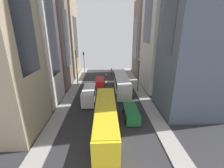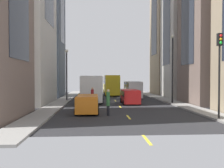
% 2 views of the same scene
% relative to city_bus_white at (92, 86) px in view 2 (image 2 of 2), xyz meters
% --- Properties ---
extents(ground_plane, '(40.10, 40.10, 0.00)m').
position_rel_city_bus_white_xyz_m(ground_plane, '(3.13, 0.23, -2.01)').
color(ground_plane, '#28282B').
extents(sidewalk_west, '(2.02, 44.00, 0.15)m').
position_rel_city_bus_white_xyz_m(sidewalk_west, '(-3.90, 0.23, -1.93)').
color(sidewalk_west, gray).
rests_on(sidewalk_west, ground).
extents(sidewalk_east, '(2.02, 44.00, 0.15)m').
position_rel_city_bus_white_xyz_m(sidewalk_east, '(10.17, 0.23, -1.93)').
color(sidewalk_east, gray).
rests_on(sidewalk_east, ground).
extents(lane_stripe_0, '(0.16, 2.00, 0.01)m').
position_rel_city_bus_white_xyz_m(lane_stripe_0, '(3.13, -20.77, -2.00)').
color(lane_stripe_0, yellow).
rests_on(lane_stripe_0, ground).
extents(lane_stripe_1, '(0.16, 2.00, 0.01)m').
position_rel_city_bus_white_xyz_m(lane_stripe_1, '(3.13, -13.77, -2.00)').
color(lane_stripe_1, yellow).
rests_on(lane_stripe_1, ground).
extents(lane_stripe_2, '(0.16, 2.00, 0.01)m').
position_rel_city_bus_white_xyz_m(lane_stripe_2, '(3.13, -6.77, -2.00)').
color(lane_stripe_2, yellow).
rests_on(lane_stripe_2, ground).
extents(lane_stripe_3, '(0.16, 2.00, 0.01)m').
position_rel_city_bus_white_xyz_m(lane_stripe_3, '(3.13, 0.23, -2.00)').
color(lane_stripe_3, yellow).
rests_on(lane_stripe_3, ground).
extents(lane_stripe_4, '(0.16, 2.00, 0.01)m').
position_rel_city_bus_white_xyz_m(lane_stripe_4, '(3.13, 7.23, -2.00)').
color(lane_stripe_4, yellow).
rests_on(lane_stripe_4, ground).
extents(lane_stripe_5, '(0.16, 2.00, 0.01)m').
position_rel_city_bus_white_xyz_m(lane_stripe_5, '(3.13, 14.23, -2.00)').
color(lane_stripe_5, yellow).
rests_on(lane_stripe_5, ground).
extents(lane_stripe_6, '(0.16, 2.00, 0.01)m').
position_rel_city_bus_white_xyz_m(lane_stripe_6, '(3.13, 21.23, -2.00)').
color(lane_stripe_6, yellow).
rests_on(lane_stripe_6, ground).
extents(building_east_2, '(7.55, 7.03, 22.82)m').
position_rel_city_bus_white_xyz_m(building_east_2, '(15.12, 4.32, 9.41)').
color(building_east_2, beige).
rests_on(building_east_2, ground).
extents(building_east_3, '(8.04, 7.58, 33.17)m').
position_rel_city_bus_white_xyz_m(building_east_3, '(15.36, 12.41, 14.58)').
color(building_east_3, tan).
rests_on(building_east_3, ground).
extents(city_bus_white, '(2.80, 11.01, 3.35)m').
position_rel_city_bus_white_xyz_m(city_bus_white, '(0.00, 0.00, 0.00)').
color(city_bus_white, silver).
rests_on(city_bus_white, ground).
extents(streetcar_yellow, '(2.70, 12.38, 3.59)m').
position_rel_city_bus_white_xyz_m(streetcar_yellow, '(3.27, 13.30, 0.12)').
color(streetcar_yellow, yellow).
rests_on(streetcar_yellow, ground).
extents(delivery_van_white, '(2.26, 6.09, 2.58)m').
position_rel_city_bus_white_xyz_m(delivery_van_white, '(6.19, 4.45, -0.49)').
color(delivery_van_white, white).
rests_on(delivery_van_white, ground).
extents(car_green_0, '(2.05, 4.55, 1.55)m').
position_rel_city_bus_white_xyz_m(car_green_0, '(-0.32, 10.34, -1.09)').
color(car_green_0, '#1E7238').
rests_on(car_green_0, ground).
extents(car_orange_1, '(2.03, 4.23, 1.55)m').
position_rel_city_bus_white_xyz_m(car_orange_1, '(-0.19, -11.25, -1.09)').
color(car_orange_1, orange).
rests_on(car_orange_1, ground).
extents(car_red_2, '(2.05, 4.53, 1.70)m').
position_rel_city_bus_white_xyz_m(car_red_2, '(4.61, -3.85, -1.00)').
color(car_red_2, red).
rests_on(car_red_2, ground).
extents(pedestrian_crossing_near, '(0.30, 0.30, 2.15)m').
position_rel_city_bus_white_xyz_m(pedestrian_crossing_near, '(0.18, -8.03, -0.86)').
color(pedestrian_crossing_near, '#593372').
rests_on(pedestrian_crossing_near, ground).
extents(pedestrian_walking_far, '(0.31, 0.31, 2.17)m').
position_rel_city_bus_white_xyz_m(pedestrian_walking_far, '(1.56, -12.87, -0.84)').
color(pedestrian_walking_far, black).
rests_on(pedestrian_walking_far, ground).
extents(traffic_light_near_corner, '(0.32, 0.44, 6.18)m').
position_rel_city_bus_white_xyz_m(traffic_light_near_corner, '(9.56, -15.50, 2.42)').
color(traffic_light_near_corner, black).
rests_on(traffic_light_near_corner, ground).
extents(streetlamp_near, '(0.44, 0.44, 6.78)m').
position_rel_city_bus_white_xyz_m(streetlamp_near, '(-3.40, 0.05, 2.32)').
color(streetlamp_near, black).
rests_on(streetlamp_near, ground).
extents(streetlamp_far, '(0.44, 0.44, 8.15)m').
position_rel_city_bus_white_xyz_m(streetlamp_far, '(9.66, -4.23, 3.04)').
color(streetlamp_far, black).
rests_on(streetlamp_far, ground).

